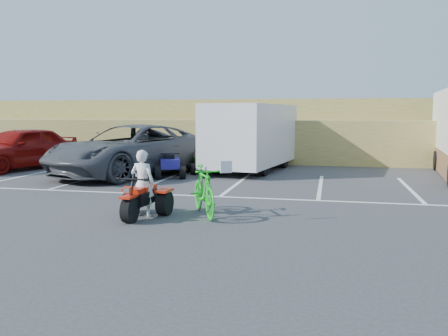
% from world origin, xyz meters
% --- Properties ---
extents(ground, '(100.00, 100.00, 0.00)m').
position_xyz_m(ground, '(0.00, 0.00, 0.00)').
color(ground, '#343436').
rests_on(ground, ground).
extents(parking_stripes, '(28.00, 5.16, 0.01)m').
position_xyz_m(parking_stripes, '(0.87, 4.07, 0.00)').
color(parking_stripes, white).
rests_on(parking_stripes, ground).
extents(grass_embankment, '(40.00, 8.50, 3.10)m').
position_xyz_m(grass_embankment, '(0.00, 15.48, 1.42)').
color(grass_embankment, olive).
rests_on(grass_embankment, ground).
extents(red_trike_atv, '(1.18, 1.52, 0.95)m').
position_xyz_m(red_trike_atv, '(-1.13, -0.58, 0.00)').
color(red_trike_atv, red).
rests_on(red_trike_atv, ground).
extents(rider, '(0.57, 0.39, 1.51)m').
position_xyz_m(rider, '(-1.12, -0.43, 0.76)').
color(rider, white).
rests_on(rider, ground).
extents(green_dirt_bike, '(1.37, 1.94, 1.15)m').
position_xyz_m(green_dirt_bike, '(0.20, -0.05, 0.57)').
color(green_dirt_bike, '#14BF19').
rests_on(green_dirt_bike, ground).
extents(grey_pickup, '(5.46, 7.51, 1.90)m').
position_xyz_m(grey_pickup, '(-4.36, 6.29, 0.95)').
color(grey_pickup, '#44464B').
rests_on(grey_pickup, ground).
extents(red_car, '(3.34, 5.56, 1.77)m').
position_xyz_m(red_car, '(-9.63, 6.99, 0.89)').
color(red_car, maroon).
rests_on(red_car, ground).
extents(cargo_trailer, '(3.22, 6.04, 2.68)m').
position_xyz_m(cargo_trailer, '(-0.13, 8.66, 1.45)').
color(cargo_trailer, silver).
rests_on(cargo_trailer, ground).
extents(quad_atv_blue, '(1.52, 1.73, 0.94)m').
position_xyz_m(quad_atv_blue, '(-2.70, 5.94, 0.00)').
color(quad_atv_blue, navy).
rests_on(quad_atv_blue, ground).
extents(quad_atv_green, '(1.43, 1.59, 0.85)m').
position_xyz_m(quad_atv_green, '(-1.91, 7.45, 0.00)').
color(quad_atv_green, '#175413').
rests_on(quad_atv_green, ground).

